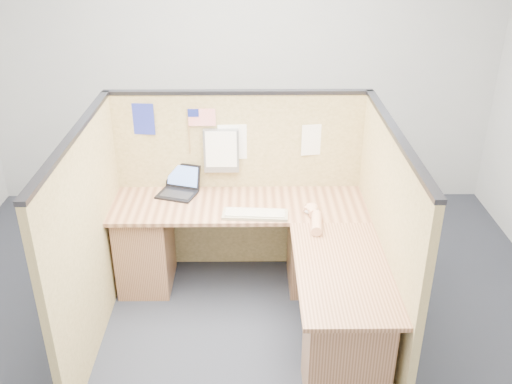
{
  "coord_description": "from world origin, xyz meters",
  "views": [
    {
      "loc": [
        0.1,
        -3.19,
        2.78
      ],
      "look_at": [
        0.13,
        0.5,
        0.92
      ],
      "focal_mm": 40.0,
      "sensor_mm": 36.0,
      "label": 1
    }
  ],
  "objects_px": {
    "keyboard": "(255,214)",
    "mouse": "(311,210)",
    "laptop": "(177,186)",
    "l_desk": "(263,269)"
  },
  "relations": [
    {
      "from": "laptop",
      "to": "mouse",
      "type": "xyz_separation_m",
      "value": [
        1.03,
        -0.36,
        -0.03
      ]
    },
    {
      "from": "laptop",
      "to": "mouse",
      "type": "bearing_deg",
      "value": -1.04
    },
    {
      "from": "keyboard",
      "to": "mouse",
      "type": "xyz_separation_m",
      "value": [
        0.42,
        0.04,
        0.01
      ]
    },
    {
      "from": "l_desk",
      "to": "laptop",
      "type": "xyz_separation_m",
      "value": [
        -0.67,
        0.59,
        0.39
      ]
    },
    {
      "from": "mouse",
      "to": "keyboard",
      "type": "bearing_deg",
      "value": -174.71
    },
    {
      "from": "keyboard",
      "to": "mouse",
      "type": "distance_m",
      "value": 0.42
    },
    {
      "from": "keyboard",
      "to": "mouse",
      "type": "relative_size",
      "value": 4.39
    },
    {
      "from": "keyboard",
      "to": "mouse",
      "type": "bearing_deg",
      "value": 9.42
    },
    {
      "from": "l_desk",
      "to": "keyboard",
      "type": "relative_size",
      "value": 3.97
    },
    {
      "from": "laptop",
      "to": "keyboard",
      "type": "bearing_deg",
      "value": -14.73
    }
  ]
}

